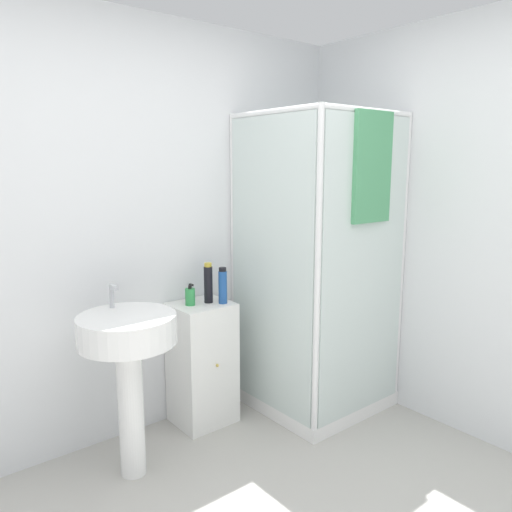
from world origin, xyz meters
The scene contains 7 objects.
wall_back centered at (0.00, 1.70, 1.25)m, with size 6.40×0.06×2.50m, color silver.
shower_enclosure centered at (1.20, 1.18, 0.56)m, with size 0.83×0.86×1.97m.
vanity_cabinet centered at (0.49, 1.50, 0.39)m, with size 0.36×0.34×0.79m.
sink centered at (-0.11, 1.26, 0.70)m, with size 0.50×0.50×1.02m.
soap_dispenser centered at (0.42, 1.51, 0.84)m, with size 0.06×0.06×0.14m.
shampoo_bottle_tall_black centered at (0.54, 1.49, 0.91)m, with size 0.05×0.05×0.25m.
shampoo_bottle_blue centered at (0.60, 1.42, 0.90)m, with size 0.05×0.05×0.23m.
Camera 1 is at (-1.13, -1.05, 1.64)m, focal length 35.00 mm.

